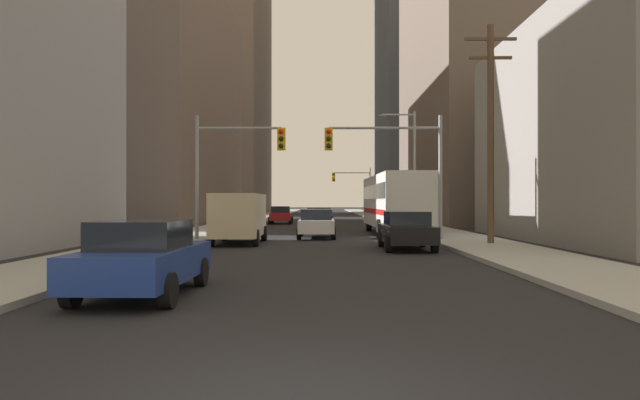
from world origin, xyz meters
name	(u,v)px	position (x,y,z in m)	size (l,w,h in m)	color
sidewalk_left	(250,221)	(-6.98, 50.00, 0.07)	(3.61, 160.00, 0.15)	#9E9E99
sidewalk_right	(393,221)	(6.98, 50.00, 0.07)	(3.61, 160.00, 0.15)	#9E9E99
city_bus	(395,201)	(4.33, 27.45, 1.93)	(2.79, 11.56, 3.40)	silver
cargo_van_beige	(239,215)	(-3.60, 20.64, 1.29)	(2.16, 5.25, 2.26)	#C6B793
sedan_blue	(143,258)	(-3.36, 6.22, 0.77)	(1.95, 4.23, 1.52)	navy
sedan_black	(406,230)	(3.52, 17.32, 0.77)	(1.95, 4.23, 1.52)	black
sedan_white	(317,223)	(-0.12, 24.46, 0.77)	(1.95, 4.20, 1.52)	white
sedan_navy	(319,218)	(-0.08, 34.11, 0.77)	(1.95, 4.25, 1.52)	#141E4C
sedan_red	(281,215)	(-3.48, 43.94, 0.77)	(1.95, 4.26, 1.52)	maroon
traffic_signal_near_left	(236,156)	(-3.93, 21.69, 4.07)	(4.30, 0.44, 6.00)	gray
traffic_signal_near_right	(389,155)	(3.33, 21.69, 4.12)	(5.57, 0.44, 6.00)	gray
traffic_signal_far_right	(353,184)	(3.77, 62.59, 4.08)	(4.64, 0.44, 6.00)	gray
utility_pole_right	(491,129)	(7.34, 18.95, 4.98)	(2.20, 0.28, 9.42)	brown
street_lamp_right	(409,159)	(5.50, 29.90, 4.54)	(2.39, 0.32, 7.50)	gray
building_left_mid_office	(133,105)	(-16.89, 45.46, 10.64)	(15.52, 27.89, 21.27)	#66564C
building_left_far_tower	(201,42)	(-19.84, 86.96, 27.95)	(20.59, 27.25, 55.90)	#66564C
building_right_mid_block	(535,58)	(20.56, 49.40, 15.74)	(22.49, 27.05, 31.47)	#66564C
building_right_far_highrise	(439,73)	(18.76, 86.00, 22.72)	(18.70, 23.54, 45.45)	#4C515B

